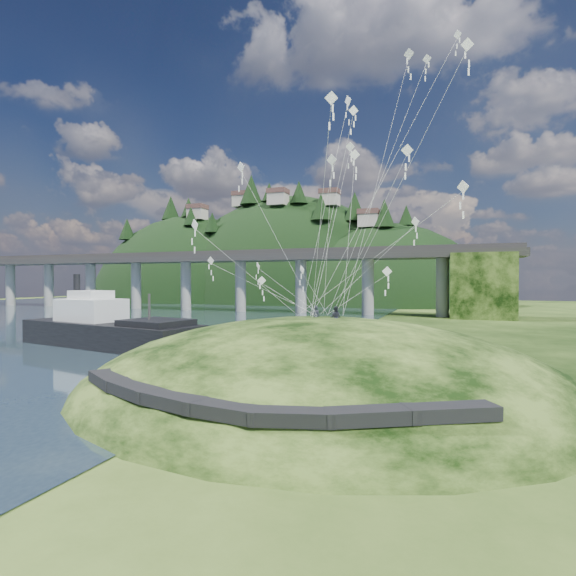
% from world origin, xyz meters
% --- Properties ---
extents(ground, '(320.00, 320.00, 0.00)m').
position_xyz_m(ground, '(0.00, 0.00, 0.00)').
color(ground, black).
rests_on(ground, ground).
extents(grass_hill, '(36.00, 32.00, 13.00)m').
position_xyz_m(grass_hill, '(8.00, 2.00, -1.50)').
color(grass_hill, black).
rests_on(grass_hill, ground).
extents(footpath, '(22.29, 5.84, 0.83)m').
position_xyz_m(footpath, '(7.46, -9.74, 2.08)').
color(footpath, black).
rests_on(footpath, ground).
extents(bridge, '(160.00, 11.00, 15.00)m').
position_xyz_m(bridge, '(-26.46, 70.07, 9.70)').
color(bridge, '#2D2B2B').
rests_on(bridge, ground).
extents(far_ridge, '(153.00, 70.00, 94.50)m').
position_xyz_m(far_ridge, '(-43.58, 122.17, -7.44)').
color(far_ridge, black).
rests_on(far_ridge, ground).
extents(work_barge, '(24.71, 10.78, 8.37)m').
position_xyz_m(work_barge, '(-20.66, 12.71, 2.10)').
color(work_barge, black).
rests_on(work_barge, ground).
extents(wooden_dock, '(15.34, 8.71, 1.12)m').
position_xyz_m(wooden_dock, '(-2.82, 7.02, 0.49)').
color(wooden_dock, '#362016').
rests_on(wooden_dock, ground).
extents(kite_flyers, '(2.30, 0.96, 1.63)m').
position_xyz_m(kite_flyers, '(8.31, 2.78, 5.79)').
color(kite_flyers, '#242530').
rests_on(kite_flyers, ground).
extents(kite_swarm, '(19.86, 15.19, 21.29)m').
position_xyz_m(kite_swarm, '(9.55, 5.20, 16.43)').
color(kite_swarm, white).
rests_on(kite_swarm, ground).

